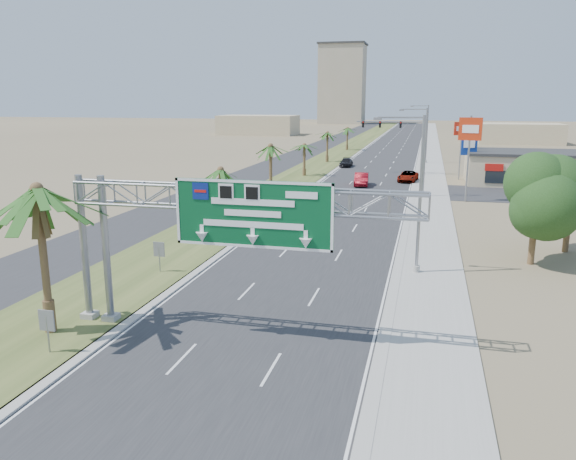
% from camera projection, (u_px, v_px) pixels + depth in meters
% --- Properties ---
extents(road, '(12.00, 300.00, 0.02)m').
position_uv_depth(road, '(391.00, 151.00, 121.06)').
color(road, '#28282B').
rests_on(road, ground).
extents(sidewalk_right, '(4.00, 300.00, 0.10)m').
position_uv_depth(sidewalk_right, '(431.00, 152.00, 119.06)').
color(sidewalk_right, '#9E9B93').
rests_on(sidewalk_right, ground).
extents(median_grass, '(7.00, 300.00, 0.12)m').
position_uv_depth(median_grass, '(345.00, 150.00, 123.40)').
color(median_grass, '#3F4F23').
rests_on(median_grass, ground).
extents(opposing_road, '(8.00, 300.00, 0.02)m').
position_uv_depth(opposing_road, '(313.00, 150.00, 125.05)').
color(opposing_road, '#28282B').
rests_on(opposing_road, ground).
extents(sign_gantry, '(16.75, 1.24, 7.50)m').
position_uv_depth(sign_gantry, '(223.00, 210.00, 25.35)').
color(sign_gantry, gray).
rests_on(sign_gantry, ground).
extents(palm_near, '(5.70, 5.70, 8.35)m').
position_uv_depth(palm_near, '(37.00, 190.00, 25.24)').
color(palm_near, brown).
rests_on(palm_near, ground).
extents(palm_row_b, '(3.99, 3.99, 5.95)m').
position_uv_depth(palm_row_b, '(221.00, 171.00, 48.46)').
color(palm_row_b, brown).
rests_on(palm_row_b, ground).
extents(palm_row_c, '(3.99, 3.99, 6.75)m').
position_uv_depth(palm_row_c, '(271.00, 147.00, 63.41)').
color(palm_row_c, brown).
rests_on(palm_row_c, ground).
extents(palm_row_d, '(3.99, 3.99, 5.45)m').
position_uv_depth(palm_row_d, '(304.00, 146.00, 80.70)').
color(palm_row_d, brown).
rests_on(palm_row_d, ground).
extents(palm_row_e, '(3.99, 3.99, 6.15)m').
position_uv_depth(palm_row_e, '(327.00, 133.00, 98.51)').
color(palm_row_e, brown).
rests_on(palm_row_e, ground).
extents(palm_row_f, '(3.99, 3.99, 5.75)m').
position_uv_depth(palm_row_f, '(347.00, 129.00, 122.22)').
color(palm_row_f, brown).
rests_on(palm_row_f, ground).
extents(streetlight_near, '(3.27, 0.44, 10.00)m').
position_uv_depth(streetlight_near, '(417.00, 201.00, 35.11)').
color(streetlight_near, gray).
rests_on(streetlight_near, ground).
extents(streetlight_mid, '(3.27, 0.44, 10.00)m').
position_uv_depth(streetlight_mid, '(423.00, 156.00, 63.47)').
color(streetlight_mid, gray).
rests_on(streetlight_mid, ground).
extents(streetlight_far, '(3.27, 0.44, 10.00)m').
position_uv_depth(streetlight_far, '(426.00, 136.00, 97.49)').
color(streetlight_far, gray).
rests_on(streetlight_far, ground).
extents(signal_mast, '(10.28, 0.71, 8.00)m').
position_uv_depth(signal_mast, '(410.00, 142.00, 82.81)').
color(signal_mast, gray).
rests_on(signal_mast, ground).
extents(store_building, '(18.00, 10.00, 4.00)m').
position_uv_depth(store_building, '(538.00, 169.00, 73.86)').
color(store_building, tan).
rests_on(store_building, ground).
extents(oak_near, '(4.50, 4.50, 6.80)m').
position_uv_depth(oak_near, '(537.00, 198.00, 37.12)').
color(oak_near, brown).
rests_on(oak_near, ground).
extents(oak_far, '(3.50, 3.50, 5.60)m').
position_uv_depth(oak_far, '(571.00, 201.00, 40.36)').
color(oak_far, brown).
rests_on(oak_far, ground).
extents(median_signback_a, '(0.75, 0.08, 2.08)m').
position_uv_depth(median_signback_a, '(47.00, 324.00, 24.27)').
color(median_signback_a, gray).
rests_on(median_signback_a, ground).
extents(median_signback_b, '(0.75, 0.08, 2.08)m').
position_uv_depth(median_signback_b, '(159.00, 252.00, 35.78)').
color(median_signback_b, gray).
rests_on(median_signback_b, ground).
extents(tower_distant, '(20.00, 16.00, 35.00)m').
position_uv_depth(tower_distant, '(342.00, 85.00, 256.92)').
color(tower_distant, tan).
rests_on(tower_distant, ground).
extents(building_distant_left, '(24.00, 14.00, 6.00)m').
position_uv_depth(building_distant_left, '(258.00, 125.00, 178.20)').
color(building_distant_left, tan).
rests_on(building_distant_left, ground).
extents(building_distant_right, '(20.00, 12.00, 5.00)m').
position_uv_depth(building_distant_right, '(519.00, 134.00, 141.81)').
color(building_distant_right, tan).
rests_on(building_distant_right, ground).
extents(car_left_lane, '(1.94, 4.15, 1.37)m').
position_uv_depth(car_left_lane, '(319.00, 202.00, 57.34)').
color(car_left_lane, black).
rests_on(car_left_lane, ground).
extents(car_mid_lane, '(2.14, 5.11, 1.64)m').
position_uv_depth(car_mid_lane, '(361.00, 179.00, 72.54)').
color(car_mid_lane, maroon).
rests_on(car_mid_lane, ground).
extents(car_right_lane, '(2.86, 5.31, 1.42)m').
position_uv_depth(car_right_lane, '(408.00, 176.00, 76.15)').
color(car_right_lane, gray).
rests_on(car_right_lane, ground).
extents(car_far, '(1.95, 4.68, 1.35)m').
position_uv_depth(car_far, '(346.00, 163.00, 93.11)').
color(car_far, black).
rests_on(car_far, ground).
extents(pole_sign_red_near, '(2.41, 0.75, 9.26)m').
position_uv_depth(pole_sign_red_near, '(470.00, 134.00, 59.70)').
color(pole_sign_red_near, gray).
rests_on(pole_sign_red_near, ground).
extents(pole_sign_blue, '(2.02, 0.51, 7.04)m').
position_uv_depth(pole_sign_blue, '(469.00, 145.00, 72.72)').
color(pole_sign_blue, gray).
rests_on(pole_sign_blue, ground).
extents(pole_sign_red_far, '(2.21, 0.78, 8.12)m').
position_uv_depth(pole_sign_red_far, '(462.00, 133.00, 76.82)').
color(pole_sign_red_far, gray).
rests_on(pole_sign_red_far, ground).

